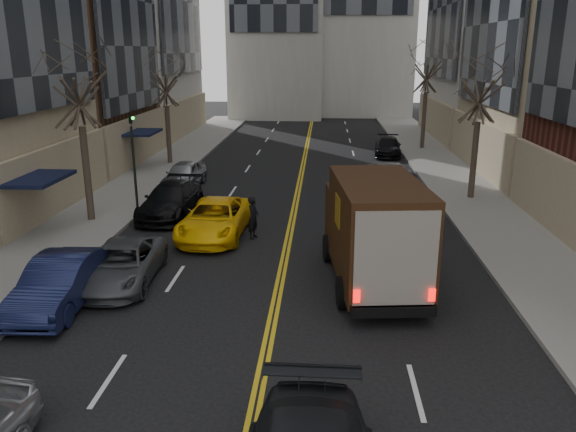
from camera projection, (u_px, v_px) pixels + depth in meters
name	position (u px, v px, depth m)	size (l,w,h in m)	color
sidewalk_left	(138.00, 184.00, 31.41)	(4.00, 66.00, 0.15)	slate
sidewalk_right	(465.00, 189.00, 30.29)	(4.00, 66.00, 0.15)	slate
tree_lf_mid	(76.00, 68.00, 22.84)	(3.20, 3.20, 8.91)	#382D23
tree_lf_far	(165.00, 71.00, 35.44)	(3.20, 3.20, 8.12)	#382D23
tree_rt_mid	(482.00, 75.00, 26.65)	(3.20, 3.20, 8.32)	#382D23
tree_rt_far	(428.00, 58.00, 40.84)	(3.20, 3.20, 9.11)	#382D23
traffic_signal	(133.00, 151.00, 25.74)	(0.29, 0.26, 4.70)	black
ups_truck	(374.00, 232.00, 17.71)	(3.17, 6.68, 3.54)	black
taxi	(215.00, 219.00, 22.72)	(2.40, 5.20, 1.45)	yellow
pedestrian	(253.00, 218.00, 22.41)	(0.63, 0.41, 1.72)	black
parked_lf_b	(60.00, 283.00, 16.43)	(1.58, 4.53, 1.49)	#12183B
parked_lf_c	(122.00, 264.00, 18.15)	(2.12, 4.59, 1.28)	#494C50
parked_lf_d	(171.00, 200.00, 25.51)	(2.06, 5.08, 1.47)	black
parked_lf_e	(184.00, 175.00, 30.80)	(1.69, 4.20, 1.43)	#979A9E
parked_rt_a	(408.00, 205.00, 24.60)	(1.57, 4.50, 1.48)	#4E5056
parked_rt_b	(393.00, 177.00, 30.44)	(2.22, 4.82, 1.34)	#B6BABE
parked_rt_c	(388.00, 147.00, 40.14)	(1.81, 4.45, 1.29)	black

